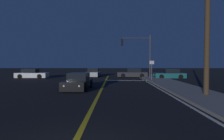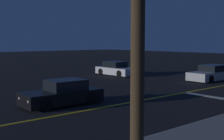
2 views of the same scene
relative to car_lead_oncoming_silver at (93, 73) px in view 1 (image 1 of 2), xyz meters
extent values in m
cube|color=gray|center=(9.02, -16.16, -0.51)|extent=(3.20, 38.40, 0.15)
cube|color=gold|center=(2.33, -16.16, -0.58)|extent=(0.20, 36.26, 0.01)
cube|color=silver|center=(7.17, -16.16, -0.58)|extent=(0.16, 36.26, 0.01)
cube|color=silver|center=(4.87, -6.99, -0.58)|extent=(5.09, 0.50, 0.01)
cube|color=#B2B5BA|center=(0.00, -0.07, -0.14)|extent=(1.97, 4.67, 0.68)
cube|color=black|center=(0.00, 0.21, 0.46)|extent=(1.66, 2.16, 0.60)
cylinder|color=black|center=(0.85, -1.52, -0.26)|extent=(0.23, 0.64, 0.64)
cylinder|color=black|center=(-0.91, -1.49, -0.26)|extent=(0.23, 0.64, 0.64)
cylinder|color=black|center=(0.91, 1.35, -0.26)|extent=(0.23, 0.64, 0.64)
cylinder|color=black|center=(-0.86, 1.39, -0.26)|extent=(0.23, 0.64, 0.64)
sphere|color=#FFF4CC|center=(0.54, -2.34, -0.06)|extent=(0.18, 0.18, 0.18)
sphere|color=#FFF4CC|center=(-0.63, -2.32, -0.06)|extent=(0.18, 0.18, 0.18)
sphere|color=red|center=(0.62, 2.19, -0.06)|extent=(0.14, 0.14, 0.14)
sphere|color=red|center=(-0.54, 2.21, -0.06)|extent=(0.14, 0.14, 0.14)
cube|color=#195960|center=(11.01, -4.09, -0.14)|extent=(4.16, 1.89, 0.68)
cube|color=black|center=(11.26, -4.09, 0.46)|extent=(1.92, 1.61, 0.60)
cylinder|color=black|center=(9.72, -4.94, -0.26)|extent=(0.64, 0.23, 0.64)
cylinder|color=black|center=(9.74, -3.21, -0.26)|extent=(0.64, 0.23, 0.64)
cylinder|color=black|center=(12.29, -4.97, -0.26)|extent=(0.64, 0.23, 0.64)
cylinder|color=black|center=(12.30, -3.23, -0.26)|extent=(0.64, 0.23, 0.64)
sphere|color=#FFF4CC|center=(9.00, -4.64, -0.06)|extent=(0.18, 0.18, 0.18)
sphere|color=#FFF4CC|center=(9.01, -3.49, -0.06)|extent=(0.18, 0.18, 0.18)
sphere|color=red|center=(13.03, -4.68, -0.06)|extent=(0.14, 0.14, 0.14)
sphere|color=red|center=(13.04, -3.53, -0.06)|extent=(0.14, 0.14, 0.14)
cube|color=silver|center=(-8.34, -3.56, -0.14)|extent=(4.38, 2.02, 0.68)
cube|color=black|center=(-8.60, -3.57, 0.46)|extent=(2.04, 1.69, 0.60)
cylinder|color=black|center=(-7.03, -2.63, -0.26)|extent=(0.65, 0.24, 0.64)
cylinder|color=black|center=(-6.98, -4.40, -0.26)|extent=(0.65, 0.24, 0.64)
cylinder|color=black|center=(-9.71, -2.72, -0.26)|extent=(0.65, 0.24, 0.64)
cylinder|color=black|center=(-9.65, -4.48, -0.26)|extent=(0.65, 0.24, 0.64)
sphere|color=#FFF4CC|center=(-6.26, -2.91, -0.06)|extent=(0.18, 0.18, 0.18)
sphere|color=#FFF4CC|center=(-6.23, -4.08, -0.06)|extent=(0.18, 0.18, 0.18)
sphere|color=red|center=(-10.47, -3.04, -0.06)|extent=(0.14, 0.14, 0.14)
sphere|color=red|center=(-10.43, -4.21, -0.06)|extent=(0.14, 0.14, 0.14)
cube|color=#2D2D33|center=(6.08, -1.57, -0.14)|extent=(4.51, 2.00, 0.68)
cube|color=black|center=(6.35, -1.58, 0.46)|extent=(2.10, 1.67, 0.60)
cylinder|color=black|center=(4.68, -2.40, -0.26)|extent=(0.65, 0.24, 0.64)
cylinder|color=black|center=(4.73, -0.66, -0.26)|extent=(0.65, 0.24, 0.64)
cylinder|color=black|center=(7.44, -2.49, -0.26)|extent=(0.65, 0.24, 0.64)
cylinder|color=black|center=(7.49, -0.74, -0.26)|extent=(0.65, 0.24, 0.64)
sphere|color=#FFF4CC|center=(3.90, -2.09, -0.06)|extent=(0.18, 0.18, 0.18)
sphere|color=#FFF4CC|center=(3.93, -0.93, -0.06)|extent=(0.18, 0.18, 0.18)
sphere|color=red|center=(8.24, -2.22, -0.06)|extent=(0.14, 0.14, 0.14)
sphere|color=red|center=(8.28, -1.06, -0.06)|extent=(0.14, 0.14, 0.14)
cube|color=black|center=(0.41, -15.18, -0.14)|extent=(1.94, 4.33, 0.68)
cube|color=black|center=(0.42, -14.92, 0.46)|extent=(1.60, 2.02, 0.60)
cylinder|color=black|center=(1.19, -16.53, -0.26)|extent=(0.24, 0.65, 0.64)
cylinder|color=black|center=(-0.47, -16.47, -0.26)|extent=(0.24, 0.65, 0.64)
cylinder|color=black|center=(1.29, -13.89, -0.26)|extent=(0.24, 0.65, 0.64)
cylinder|color=black|center=(-0.37, -13.83, -0.26)|extent=(0.24, 0.65, 0.64)
sphere|color=#FFF4CC|center=(0.88, -17.27, -0.06)|extent=(0.18, 0.18, 0.18)
sphere|color=#FFF4CC|center=(-0.22, -17.23, -0.06)|extent=(0.18, 0.18, 0.18)
sphere|color=red|center=(1.04, -13.12, -0.06)|extent=(0.14, 0.14, 0.14)
sphere|color=red|center=(-0.06, -13.08, -0.06)|extent=(0.14, 0.14, 0.14)
cylinder|color=#38383D|center=(8.22, -4.69, 2.38)|extent=(0.18, 0.18, 5.93)
cylinder|color=#38383D|center=(6.32, -4.69, 4.95)|extent=(3.78, 0.12, 0.12)
cube|color=black|center=(4.43, -4.69, 4.40)|extent=(0.28, 0.28, 0.90)
sphere|color=red|center=(4.43, -4.69, 4.67)|extent=(0.22, 0.22, 0.22)
sphere|color=#4C2D05|center=(4.43, -4.69, 4.40)|extent=(0.22, 0.22, 0.22)
sphere|color=#0A3814|center=(4.43, -4.69, 4.13)|extent=(0.22, 0.22, 0.22)
cylinder|color=#42301E|center=(9.32, -18.50, 3.92)|extent=(0.34, 0.34, 9.01)
cylinder|color=slate|center=(7.92, -7.49, 0.66)|extent=(0.06, 0.06, 2.49)
cube|color=white|center=(7.92, -7.49, 1.65)|extent=(0.56, 0.13, 0.40)
camera|label=1|loc=(3.40, -31.03, 1.58)|focal=31.13mm
camera|label=2|loc=(14.43, -23.68, 2.84)|focal=49.47mm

